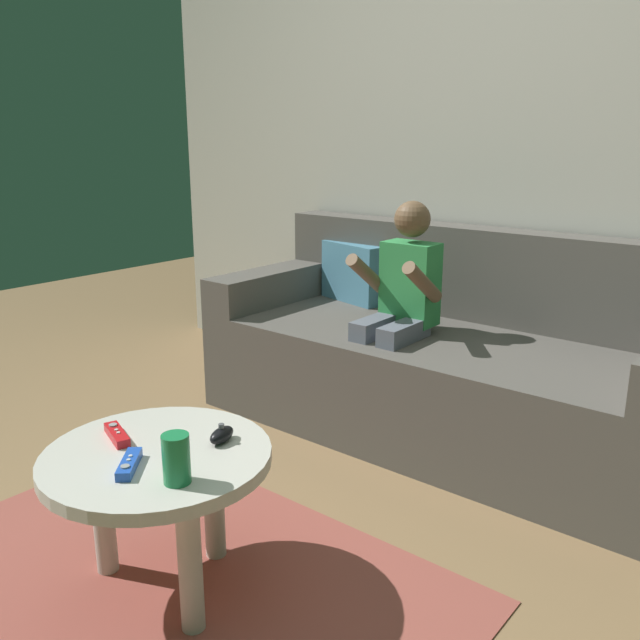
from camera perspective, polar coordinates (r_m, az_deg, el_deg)
ground_plane at (r=1.92m, az=-11.59°, el=-23.83°), size 8.24×8.24×0.00m
wall_back at (r=3.00m, az=16.45°, el=15.72°), size 4.12×0.05×2.50m
couch at (r=2.82m, az=10.52°, el=-3.59°), size 1.98×0.80×0.83m
person_seated_on_couch at (r=2.66m, az=6.64°, el=1.21°), size 0.31×0.38×0.96m
coffee_table at (r=1.86m, az=-13.47°, el=-12.65°), size 0.60×0.60×0.41m
area_rug at (r=2.03m, az=-12.97°, el=-21.17°), size 1.58×1.11×0.01m
game_remote_blue_near_edge at (r=1.75m, az=-15.96°, el=-11.73°), size 0.12×0.13×0.03m
nunchuk_black at (r=1.84m, az=-8.38°, el=-9.66°), size 0.06×0.10×0.05m
game_remote_red_far_corner at (r=1.92m, az=-16.92°, el=-9.33°), size 0.14×0.08×0.03m
soda_can at (r=1.64m, az=-12.15°, el=-11.49°), size 0.07×0.07×0.12m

